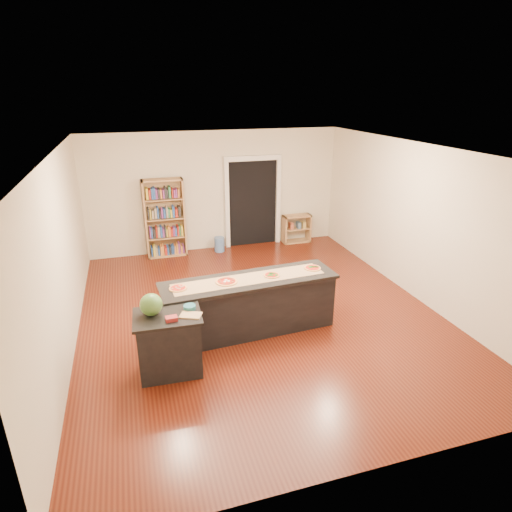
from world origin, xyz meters
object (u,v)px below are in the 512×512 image
object	(u,v)px
kitchen_island	(250,305)
bookshelf	(165,218)
low_shelf	(296,229)
watermelon	(151,305)
side_counter	(169,343)
waste_bin	(219,244)

from	to	relation	value
kitchen_island	bookshelf	world-z (taller)	bookshelf
low_shelf	watermelon	xyz separation A→B (m)	(-3.85, -4.45, 0.68)
bookshelf	low_shelf	world-z (taller)	bookshelf
bookshelf	watermelon	xyz separation A→B (m)	(-0.60, -4.44, 0.13)
kitchen_island	watermelon	bearing A→B (deg)	-160.65
kitchen_island	low_shelf	bearing A→B (deg)	54.86
side_counter	low_shelf	size ratio (longest dim) A/B	1.26
kitchen_island	waste_bin	bearing A→B (deg)	81.73
side_counter	watermelon	distance (m)	0.62
bookshelf	waste_bin	size ratio (longest dim) A/B	5.15
side_counter	waste_bin	bearing A→B (deg)	72.25
side_counter	watermelon	world-z (taller)	watermelon
side_counter	waste_bin	distance (m)	4.72
kitchen_island	side_counter	distance (m)	1.52
waste_bin	watermelon	distance (m)	4.79
kitchen_island	side_counter	xyz separation A→B (m)	(-1.34, -0.72, -0.02)
side_counter	bookshelf	xyz separation A→B (m)	(0.41, 4.51, 0.46)
kitchen_island	low_shelf	xyz separation A→B (m)	(2.32, 3.80, -0.11)
side_counter	watermelon	size ratio (longest dim) A/B	2.99
bookshelf	side_counter	bearing A→B (deg)	-95.18
low_shelf	waste_bin	distance (m)	2.04
watermelon	bookshelf	bearing A→B (deg)	82.35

